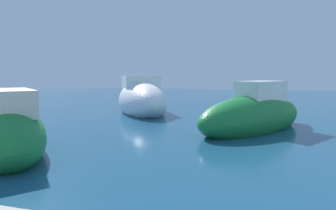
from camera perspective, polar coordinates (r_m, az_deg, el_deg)
moored_boat_0 at (r=16.74m, az=-5.28°, el=1.17°), size 5.45×6.87×2.62m
moored_boat_1 at (r=11.70m, az=16.68°, el=-1.93°), size 4.93×6.02×2.28m
moored_boat_5 at (r=9.10m, az=-29.86°, el=-4.55°), size 5.22×4.83×2.15m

